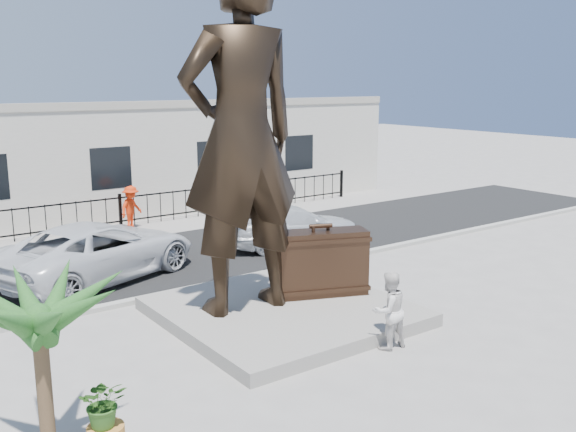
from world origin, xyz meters
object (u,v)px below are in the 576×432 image
Objects in this scene: tourist at (389,310)px; suitcase at (320,263)px; statue at (241,137)px; car_white at (98,251)px.

suitcase is at bearing -95.03° from tourist.
statue reaches higher than suitcase.
car_white is (-3.67, 5.33, -0.28)m from suitcase.
statue is at bearing -58.99° from tourist.
suitcase is at bearing -166.27° from car_white.
car_white is at bearing 146.43° from suitcase.
tourist is (-0.46, -2.84, -0.28)m from suitcase.
tourist is at bearing -77.36° from suitcase.
statue is 1.34× the size of car_white.
tourist is 0.28× the size of car_white.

